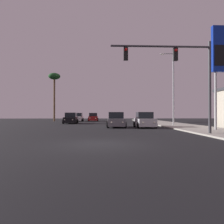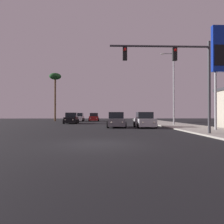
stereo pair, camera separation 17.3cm
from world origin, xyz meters
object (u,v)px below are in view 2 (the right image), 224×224
(car_black, at_px, (71,119))
(gas_station_sign, at_px, (223,55))
(car_red, at_px, (94,117))
(car_grey, at_px, (116,120))
(car_silver, at_px, (145,121))
(palm_tree_far, at_px, (55,79))
(car_white, at_px, (79,117))
(traffic_light_mast, at_px, (181,68))
(street_lamp, at_px, (173,85))

(car_black, xyz_separation_m, gas_station_sign, (15.41, -15.45, 5.86))
(car_red, height_order, car_grey, same)
(car_silver, relative_size, gas_station_sign, 0.48)
(car_black, relative_size, palm_tree_far, 0.44)
(car_white, relative_size, traffic_light_mast, 0.61)
(car_grey, relative_size, car_black, 1.00)
(car_black, bearing_deg, car_white, -91.57)
(car_white, height_order, traffic_light_mast, traffic_light_mast)
(car_red, bearing_deg, car_grey, 99.25)
(traffic_light_mast, distance_m, gas_station_sign, 6.27)
(palm_tree_far, bearing_deg, car_white, -3.70)
(car_grey, height_order, palm_tree_far, palm_tree_far)
(car_black, bearing_deg, car_red, -107.61)
(car_red, xyz_separation_m, palm_tree_far, (-7.93, 0.18, 7.78))
(car_red, relative_size, car_black, 0.99)
(car_white, bearing_deg, gas_station_sign, 121.27)
(car_silver, xyz_separation_m, car_red, (-6.48, 21.07, 0.00))
(car_silver, relative_size, car_white, 1.00)
(car_red, bearing_deg, car_white, 2.43)
(gas_station_sign, bearing_deg, street_lamp, 102.52)
(car_white, distance_m, gas_station_sign, 30.86)
(car_silver, height_order, traffic_light_mast, traffic_light_mast)
(traffic_light_mast, relative_size, street_lamp, 0.79)
(car_red, relative_size, car_white, 1.00)
(car_white, xyz_separation_m, palm_tree_far, (-4.85, 0.31, 7.78))
(car_white, xyz_separation_m, gas_station_sign, (15.49, -26.04, 5.86))
(car_white, height_order, gas_station_sign, gas_station_sign)
(traffic_light_mast, bearing_deg, car_white, 109.74)
(car_red, height_order, traffic_light_mast, traffic_light_mast)
(traffic_light_mast, height_order, gas_station_sign, gas_station_sign)
(palm_tree_far, bearing_deg, traffic_light_mast, -62.61)
(car_red, height_order, car_black, same)
(car_white, relative_size, street_lamp, 0.48)
(car_silver, bearing_deg, traffic_light_mast, 97.29)
(car_silver, xyz_separation_m, gas_station_sign, (5.92, -5.11, 5.86))
(car_red, distance_m, traffic_light_mast, 30.74)
(car_grey, height_order, gas_station_sign, gas_station_sign)
(car_white, xyz_separation_m, car_black, (0.07, -10.59, 0.00))
(car_silver, xyz_separation_m, palm_tree_far, (-14.41, 21.25, 7.78))
(traffic_light_mast, xyz_separation_m, palm_tree_far, (-15.40, 29.73, 3.82))
(car_black, distance_m, street_lamp, 15.99)
(traffic_light_mast, bearing_deg, car_black, 119.11)
(car_black, bearing_deg, car_silver, 130.58)
(street_lamp, bearing_deg, gas_station_sign, -77.48)
(traffic_light_mast, bearing_deg, car_silver, 96.68)
(car_silver, xyz_separation_m, car_black, (-9.49, 10.34, 0.00))
(car_red, distance_m, car_grey, 20.80)
(street_lamp, relative_size, gas_station_sign, 1.00)
(car_grey, xyz_separation_m, gas_station_sign, (9.02, -5.66, 5.86))
(car_red, relative_size, gas_station_sign, 0.48)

